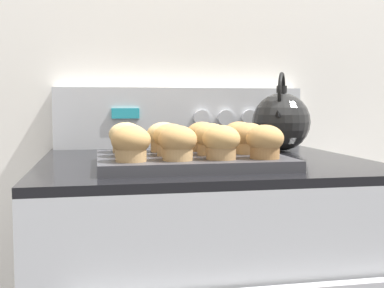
# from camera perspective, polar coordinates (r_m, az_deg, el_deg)

# --- Properties ---
(wall_back) EXTENTS (8.00, 0.05, 2.40)m
(wall_back) POSITION_cam_1_polar(r_m,az_deg,el_deg) (1.53, -1.71, 10.51)
(wall_back) COLOR white
(wall_back) RESTS_ON ground_plane
(control_panel) EXTENTS (0.75, 0.07, 0.18)m
(control_panel) POSITION_cam_1_polar(r_m,az_deg,el_deg) (1.47, -1.23, 3.14)
(control_panel) COLOR #B7BABF
(control_panel) RESTS_ON stove_range
(muffin_pan) EXTENTS (0.39, 0.31, 0.02)m
(muffin_pan) POSITION_cam_1_polar(r_m,az_deg,el_deg) (1.04, -0.20, -1.93)
(muffin_pan) COLOR #38383D
(muffin_pan) RESTS_ON stove_range
(muffin_r0_c0) EXTENTS (0.08, 0.08, 0.07)m
(muffin_r0_c0) POSITION_cam_1_polar(r_m,az_deg,el_deg) (0.93, -7.25, 0.05)
(muffin_r0_c0) COLOR tan
(muffin_r0_c0) RESTS_ON muffin_pan
(muffin_r0_c1) EXTENTS (0.08, 0.08, 0.07)m
(muffin_r0_c1) POSITION_cam_1_polar(r_m,az_deg,el_deg) (0.94, -1.71, 0.15)
(muffin_r0_c1) COLOR tan
(muffin_r0_c1) RESTS_ON muffin_pan
(muffin_r0_c2) EXTENTS (0.08, 0.08, 0.07)m
(muffin_r0_c2) POSITION_cam_1_polar(r_m,az_deg,el_deg) (0.96, 3.48, 0.23)
(muffin_r0_c2) COLOR #A37A4C
(muffin_r0_c2) RESTS_ON muffin_pan
(muffin_r0_c3) EXTENTS (0.08, 0.08, 0.07)m
(muffin_r0_c3) POSITION_cam_1_polar(r_m,az_deg,el_deg) (0.98, 8.63, 0.29)
(muffin_r0_c3) COLOR olive
(muffin_r0_c3) RESTS_ON muffin_pan
(muffin_r1_c0) EXTENTS (0.08, 0.08, 0.07)m
(muffin_r1_c0) POSITION_cam_1_polar(r_m,az_deg,el_deg) (1.02, -7.49, 0.47)
(muffin_r1_c0) COLOR tan
(muffin_r1_c0) RESTS_ON muffin_pan
(muffin_r1_c1) EXTENTS (0.08, 0.08, 0.07)m
(muffin_r1_c1) POSITION_cam_1_polar(r_m,az_deg,el_deg) (1.02, -2.53, 0.54)
(muffin_r1_c1) COLOR tan
(muffin_r1_c1) RESTS_ON muffin_pan
(muffin_r1_c2) EXTENTS (0.08, 0.08, 0.07)m
(muffin_r1_c2) POSITION_cam_1_polar(r_m,az_deg,el_deg) (1.04, 2.29, 0.60)
(muffin_r1_c2) COLOR tan
(muffin_r1_c2) RESTS_ON muffin_pan
(muffin_r1_c3) EXTENTS (0.08, 0.08, 0.07)m
(muffin_r1_c3) POSITION_cam_1_polar(r_m,az_deg,el_deg) (1.07, 6.79, 0.68)
(muffin_r1_c3) COLOR tan
(muffin_r1_c3) RESTS_ON muffin_pan
(muffin_r2_c0) EXTENTS (0.08, 0.08, 0.07)m
(muffin_r2_c0) POSITION_cam_1_polar(r_m,az_deg,el_deg) (1.10, -7.87, 0.80)
(muffin_r2_c0) COLOR #A37A4C
(muffin_r2_c0) RESTS_ON muffin_pan
(muffin_r2_c1) EXTENTS (0.08, 0.08, 0.07)m
(muffin_r2_c1) POSITION_cam_1_polar(r_m,az_deg,el_deg) (1.11, -3.41, 0.86)
(muffin_r2_c1) COLOR tan
(muffin_r2_c1) RESTS_ON muffin_pan
(muffin_r2_c2) EXTENTS (0.08, 0.08, 0.07)m
(muffin_r2_c2) POSITION_cam_1_polar(r_m,az_deg,el_deg) (1.13, 1.24, 0.92)
(muffin_r2_c2) COLOR olive
(muffin_r2_c2) RESTS_ON muffin_pan
(muffin_r2_c3) EXTENTS (0.08, 0.08, 0.07)m
(muffin_r2_c3) POSITION_cam_1_polar(r_m,az_deg,el_deg) (1.15, 5.61, 0.98)
(muffin_r2_c3) COLOR tan
(muffin_r2_c3) RESTS_ON muffin_pan
(tea_kettle) EXTENTS (0.16, 0.19, 0.22)m
(tea_kettle) POSITION_cam_1_polar(r_m,az_deg,el_deg) (1.38, 10.52, 2.73)
(tea_kettle) COLOR black
(tea_kettle) RESTS_ON stove_range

